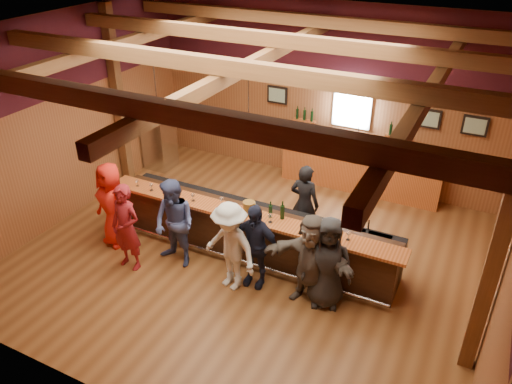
# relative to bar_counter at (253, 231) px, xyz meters

# --- Properties ---
(room) EXTENTS (9.04, 9.00, 4.52)m
(room) POSITION_rel_bar_counter_xyz_m (-0.02, -0.09, 2.69)
(room) COLOR brown
(room) RESTS_ON ground
(bar_counter) EXTENTS (6.30, 1.07, 1.11)m
(bar_counter) POSITION_rel_bar_counter_xyz_m (0.00, 0.00, 0.00)
(bar_counter) COLOR black
(bar_counter) RESTS_ON ground
(back_bar_cabinet) EXTENTS (4.00, 0.52, 0.95)m
(back_bar_cabinet) POSITION_rel_bar_counter_xyz_m (1.18, 3.57, -0.05)
(back_bar_cabinet) COLOR #9B461C
(back_bar_cabinet) RESTS_ON ground
(window) EXTENTS (0.95, 0.09, 0.95)m
(window) POSITION_rel_bar_counter_xyz_m (0.78, 3.80, 1.53)
(window) COLOR silver
(window) RESTS_ON room
(framed_pictures) EXTENTS (5.35, 0.05, 0.45)m
(framed_pictures) POSITION_rel_bar_counter_xyz_m (1.65, 3.79, 1.58)
(framed_pictures) COLOR black
(framed_pictures) RESTS_ON room
(wine_shelves) EXTENTS (3.00, 0.18, 0.30)m
(wine_shelves) POSITION_rel_bar_counter_xyz_m (0.78, 3.73, 1.10)
(wine_shelves) COLOR #9B461C
(wine_shelves) RESTS_ON room
(pendant_lights) EXTENTS (4.24, 0.24, 1.37)m
(pendant_lights) POSITION_rel_bar_counter_xyz_m (-0.02, -0.15, 2.19)
(pendant_lights) COLOR black
(pendant_lights) RESTS_ON room
(stainless_fridge) EXTENTS (0.70, 0.70, 1.80)m
(stainless_fridge) POSITION_rel_bar_counter_xyz_m (-4.12, 2.45, 0.38)
(stainless_fridge) COLOR silver
(stainless_fridge) RESTS_ON ground
(customer_orange) EXTENTS (1.03, 0.81, 1.86)m
(customer_orange) POSITION_rel_bar_counter_xyz_m (-2.77, -0.98, 0.41)
(customer_orange) COLOR red
(customer_orange) RESTS_ON ground
(customer_redvest) EXTENTS (0.68, 0.46, 1.81)m
(customer_redvest) POSITION_rel_bar_counter_xyz_m (-1.99, -1.52, 0.38)
(customer_redvest) COLOR maroon
(customer_redvest) RESTS_ON ground
(customer_denim) EXTENTS (1.01, 0.86, 1.85)m
(customer_denim) POSITION_rel_bar_counter_xyz_m (-1.21, -1.02, 0.40)
(customer_denim) COLOR #424F85
(customer_denim) RESTS_ON ground
(customer_white) EXTENTS (1.30, 0.94, 1.80)m
(customer_white) POSITION_rel_bar_counter_xyz_m (0.11, -1.17, 0.38)
(customer_white) COLOR silver
(customer_white) RESTS_ON ground
(customer_navy) EXTENTS (1.02, 0.45, 1.72)m
(customer_navy) POSITION_rel_bar_counter_xyz_m (0.47, -0.89, 0.34)
(customer_navy) COLOR #1B2037
(customer_navy) RESTS_ON ground
(customer_brown) EXTENTS (1.67, 0.55, 1.79)m
(customer_brown) POSITION_rel_bar_counter_xyz_m (1.57, -0.88, 0.38)
(customer_brown) COLOR #5B5249
(customer_brown) RESTS_ON ground
(customer_dark) EXTENTS (1.00, 0.80, 1.78)m
(customer_dark) POSITION_rel_bar_counter_xyz_m (1.86, -0.82, 0.37)
(customer_dark) COLOR black
(customer_dark) RESTS_ON ground
(bartender) EXTENTS (0.68, 0.47, 1.78)m
(bartender) POSITION_rel_bar_counter_xyz_m (0.75, 0.88, 0.37)
(bartender) COLOR black
(bartender) RESTS_ON ground
(ice_bucket) EXTENTS (0.24, 0.24, 0.26)m
(ice_bucket) POSITION_rel_bar_counter_xyz_m (0.05, -0.29, 0.72)
(ice_bucket) COLOR brown
(ice_bucket) RESTS_ON bar_counter
(bottle_a) EXTENTS (0.07, 0.07, 0.34)m
(bottle_a) POSITION_rel_bar_counter_xyz_m (0.48, -0.23, 0.72)
(bottle_a) COLOR black
(bottle_a) RESTS_ON bar_counter
(bottle_b) EXTENTS (0.08, 0.08, 0.38)m
(bottle_b) POSITION_rel_bar_counter_xyz_m (0.70, -0.17, 0.74)
(bottle_b) COLOR black
(bottle_b) RESTS_ON bar_counter
(glass_a) EXTENTS (0.07, 0.07, 0.16)m
(glass_a) POSITION_rel_bar_counter_xyz_m (-2.59, -0.36, 0.70)
(glass_a) COLOR silver
(glass_a) RESTS_ON bar_counter
(glass_b) EXTENTS (0.08, 0.08, 0.18)m
(glass_b) POSITION_rel_bar_counter_xyz_m (-2.20, -0.39, 0.72)
(glass_b) COLOR silver
(glass_b) RESTS_ON bar_counter
(glass_c) EXTENTS (0.08, 0.08, 0.18)m
(glass_c) POSITION_rel_bar_counter_xyz_m (-1.60, -0.29, 0.72)
(glass_c) COLOR silver
(glass_c) RESTS_ON bar_counter
(glass_d) EXTENTS (0.08, 0.08, 0.18)m
(glass_d) POSITION_rel_bar_counter_xyz_m (-1.19, -0.36, 0.72)
(glass_d) COLOR silver
(glass_d) RESTS_ON bar_counter
(glass_e) EXTENTS (0.09, 0.09, 0.20)m
(glass_e) POSITION_rel_bar_counter_xyz_m (-0.57, -0.26, 0.73)
(glass_e) COLOR silver
(glass_e) RESTS_ON bar_counter
(glass_f) EXTENTS (0.09, 0.09, 0.20)m
(glass_f) POSITION_rel_bar_counter_xyz_m (0.55, -0.39, 0.73)
(glass_f) COLOR silver
(glass_f) RESTS_ON bar_counter
(glass_g) EXTENTS (0.08, 0.08, 0.18)m
(glass_g) POSITION_rel_bar_counter_xyz_m (1.52, -0.37, 0.72)
(glass_g) COLOR silver
(glass_g) RESTS_ON bar_counter
(glass_h) EXTENTS (0.08, 0.08, 0.18)m
(glass_h) POSITION_rel_bar_counter_xyz_m (2.04, -0.30, 0.72)
(glass_h) COLOR silver
(glass_h) RESTS_ON bar_counter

